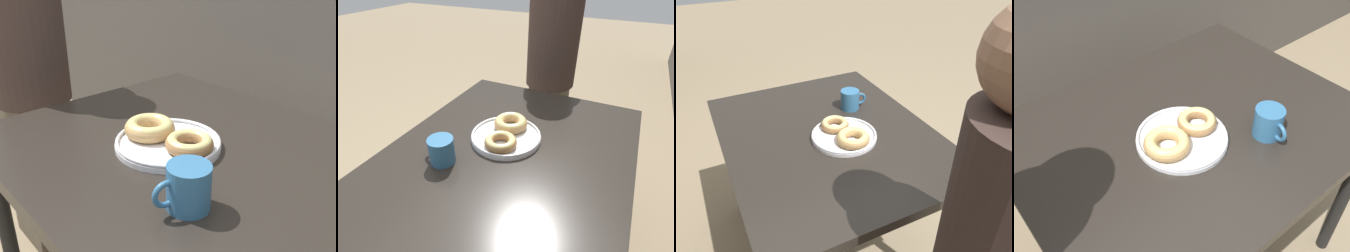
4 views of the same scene
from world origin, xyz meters
TOP-DOWN VIEW (x-y plane):
  - dining_table at (0.00, 0.23)m, footprint 1.10×0.87m
  - donut_plate at (-0.08, 0.18)m, footprint 0.31×0.28m
  - coffee_mug at (0.15, 0.04)m, footprint 0.09×0.13m

SIDE VIEW (x-z plane):
  - dining_table at x=0.00m, z-range 0.30..1.06m
  - donut_plate at x=-0.08m, z-range 0.76..0.82m
  - coffee_mug at x=0.15m, z-range 0.76..0.86m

